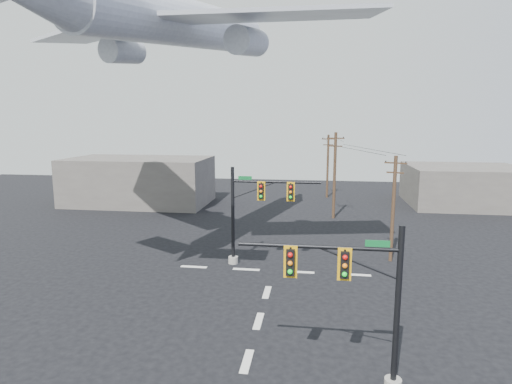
# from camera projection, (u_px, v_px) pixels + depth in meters

# --- Properties ---
(ground) EXTENTS (120.00, 120.00, 0.00)m
(ground) POSITION_uv_depth(u_px,v_px,m) (247.00, 361.00, 19.61)
(ground) COLOR black
(ground) RESTS_ON ground
(lane_markings) EXTENTS (14.00, 21.20, 0.01)m
(lane_markings) POSITION_uv_depth(u_px,v_px,m) (262.00, 310.00, 24.81)
(lane_markings) COLOR silver
(lane_markings) RESTS_ON ground
(signal_mast_near) EXTENTS (6.73, 0.76, 6.95)m
(signal_mast_near) POSITION_uv_depth(u_px,v_px,m) (362.00, 303.00, 17.05)
(signal_mast_near) COLOR gray
(signal_mast_near) RESTS_ON ground
(signal_mast_far) EXTENTS (6.92, 0.82, 7.47)m
(signal_mast_far) POSITION_uv_depth(u_px,v_px,m) (251.00, 213.00, 32.05)
(signal_mast_far) COLOR gray
(signal_mast_far) RESTS_ON ground
(utility_pole_a) EXTENTS (1.58, 0.68, 8.25)m
(utility_pole_a) POSITION_uv_depth(u_px,v_px,m) (393.00, 207.00, 32.82)
(utility_pole_a) COLOR #4C3520
(utility_pole_a) RESTS_ON ground
(utility_pole_b) EXTENTS (1.87, 0.78, 9.58)m
(utility_pole_b) POSITION_uv_depth(u_px,v_px,m) (335.00, 174.00, 47.20)
(utility_pole_b) COLOR #4C3520
(utility_pole_b) RESTS_ON ground
(utility_pole_c) EXTENTS (1.81, 0.41, 8.86)m
(utility_pole_c) POSITION_uv_depth(u_px,v_px,m) (328.00, 165.00, 59.98)
(utility_pole_c) COLOR #4C3520
(utility_pole_c) RESTS_ON ground
(power_lines) EXTENTS (5.91, 27.27, 0.31)m
(power_lines) POSITION_uv_depth(u_px,v_px,m) (345.00, 144.00, 45.73)
(power_lines) COLOR black
(airliner) EXTENTS (28.96, 31.14, 8.18)m
(airliner) POSITION_uv_depth(u_px,v_px,m) (183.00, 24.00, 31.53)
(airliner) COLOR silver
(building_left) EXTENTS (18.00, 10.00, 6.00)m
(building_left) POSITION_uv_depth(u_px,v_px,m) (139.00, 181.00, 56.03)
(building_left) COLOR #625C56
(building_left) RESTS_ON ground
(building_right) EXTENTS (14.00, 12.00, 5.00)m
(building_right) POSITION_uv_depth(u_px,v_px,m) (464.00, 186.00, 55.19)
(building_right) COLOR #625C56
(building_right) RESTS_ON ground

